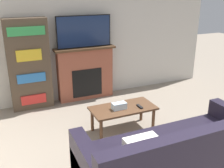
% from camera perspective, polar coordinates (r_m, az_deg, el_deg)
% --- Properties ---
extents(wall_back, '(5.65, 0.06, 2.70)m').
position_cam_1_polar(wall_back, '(5.31, -5.84, 11.29)').
color(wall_back, beige).
rests_on(wall_back, ground_plane).
extents(fireplace, '(1.22, 0.28, 1.07)m').
position_cam_1_polar(fireplace, '(5.34, -5.83, 2.40)').
color(fireplace, brown).
rests_on(fireplace, ground_plane).
extents(tv, '(1.08, 0.03, 0.61)m').
position_cam_1_polar(tv, '(5.13, -6.09, 11.29)').
color(tv, black).
rests_on(tv, fireplace).
extents(couch, '(2.20, 0.94, 0.86)m').
position_cam_1_polar(couch, '(3.23, 13.40, -15.66)').
color(couch, black).
rests_on(couch, ground_plane).
extents(coffee_table, '(1.01, 0.50, 0.41)m').
position_cam_1_polar(coffee_table, '(4.13, 2.41, -5.78)').
color(coffee_table, brown).
rests_on(coffee_table, ground_plane).
extents(tissue_box, '(0.22, 0.12, 0.10)m').
position_cam_1_polar(tissue_box, '(4.04, 1.56, -4.78)').
color(tissue_box, silver).
rests_on(tissue_box, coffee_table).
extents(remote_control, '(0.04, 0.15, 0.02)m').
position_cam_1_polar(remote_control, '(4.13, 6.04, -4.90)').
color(remote_control, black).
rests_on(remote_control, coffee_table).
extents(bookshelf, '(0.75, 0.29, 1.68)m').
position_cam_1_polar(bookshelf, '(5.02, -17.57, 4.00)').
color(bookshelf, '#4C3D2D').
rests_on(bookshelf, ground_plane).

